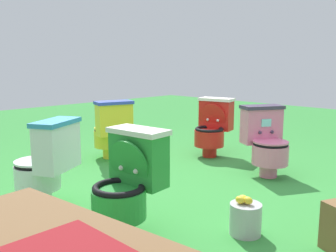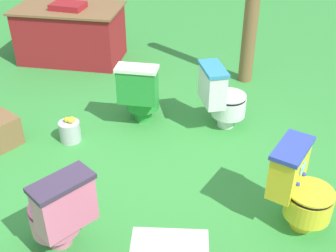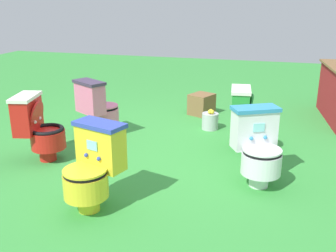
# 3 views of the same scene
# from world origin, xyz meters

# --- Properties ---
(ground) EXTENTS (14.00, 14.00, 0.00)m
(ground) POSITION_xyz_m (0.00, 0.00, 0.00)
(ground) COLOR green
(toilet_green) EXTENTS (0.45, 0.53, 0.73)m
(toilet_green) POSITION_xyz_m (-0.32, 0.97, 0.37)
(toilet_green) COLOR green
(toilet_green) RESTS_ON ground
(toilet_yellow) EXTENTS (0.59, 0.53, 0.73)m
(toilet_yellow) POSITION_xyz_m (1.38, -0.17, 0.37)
(toilet_yellow) COLOR yellow
(toilet_yellow) RESTS_ON ground
(toilet_pink) EXTENTS (0.63, 0.59, 0.73)m
(toilet_pink) POSITION_xyz_m (-0.29, -0.91, 0.37)
(toilet_pink) COLOR pink
(toilet_pink) RESTS_ON ground
(toilet_white) EXTENTS (0.62, 0.59, 0.73)m
(toilet_white) POSITION_xyz_m (0.54, 1.12, 0.37)
(toilet_white) COLOR white
(toilet_white) RESTS_ON ground
(vendor_table) EXTENTS (1.54, 1.01, 0.85)m
(vendor_table) POSITION_xyz_m (-1.85, 2.35, 0.39)
(vendor_table) COLOR maroon
(vendor_table) RESTS_ON ground
(wooden_post) EXTENTS (0.18, 0.18, 2.07)m
(wooden_post) POSITION_xyz_m (0.66, 2.35, 1.04)
(wooden_post) COLOR brown
(wooden_post) RESTS_ON ground
(small_crate) EXTENTS (0.43, 0.41, 0.31)m
(small_crate) POSITION_xyz_m (-1.56, 0.17, 0.16)
(small_crate) COLOR brown
(small_crate) RESTS_ON ground
(lemon_bucket) EXTENTS (0.22, 0.22, 0.28)m
(lemon_bucket) POSITION_xyz_m (-0.92, 0.42, 0.12)
(lemon_bucket) COLOR #B7B7BF
(lemon_bucket) RESTS_ON ground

